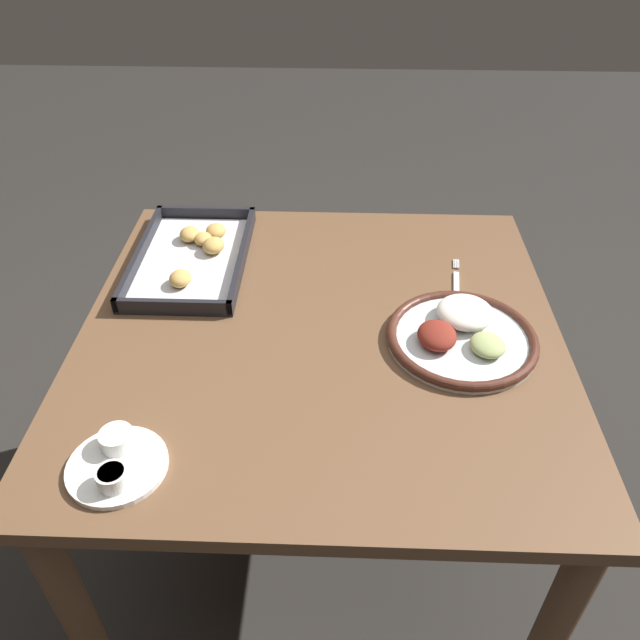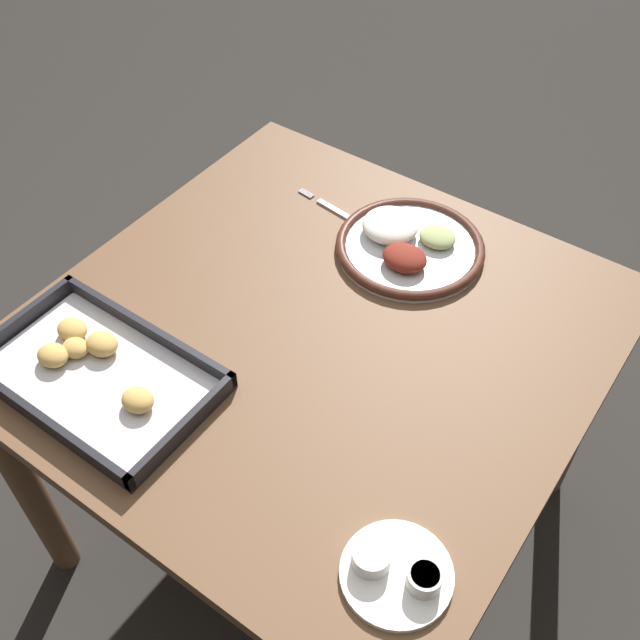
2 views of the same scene
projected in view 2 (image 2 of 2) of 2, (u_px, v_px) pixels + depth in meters
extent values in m
plane|color=#282623|center=(317.00, 519.00, 1.84)|extent=(8.00, 8.00, 0.00)
cube|color=brown|center=(316.00, 335.00, 1.33)|extent=(0.94, 0.95, 0.03)
cylinder|color=brown|center=(582.00, 405.00, 1.66)|extent=(0.06, 0.06, 0.67)
cylinder|color=brown|center=(281.00, 255.00, 1.99)|extent=(0.06, 0.06, 0.67)
cylinder|color=brown|center=(27.00, 486.00, 1.52)|extent=(0.06, 0.06, 0.67)
cylinder|color=silver|center=(410.00, 249.00, 1.46)|extent=(0.29, 0.29, 0.01)
torus|color=#472319|center=(410.00, 246.00, 1.45)|extent=(0.29, 0.29, 0.02)
ellipsoid|color=white|center=(390.00, 225.00, 1.47)|extent=(0.11, 0.11, 0.04)
ellipsoid|color=maroon|center=(405.00, 258.00, 1.41)|extent=(0.09, 0.07, 0.03)
ellipsoid|color=#9EAD6B|center=(437.00, 237.00, 1.45)|extent=(0.07, 0.07, 0.03)
cube|color=silver|center=(344.00, 215.00, 1.53)|extent=(0.14, 0.03, 0.00)
cylinder|color=silver|center=(308.00, 192.00, 1.58)|extent=(0.04, 0.01, 0.00)
cylinder|color=silver|center=(307.00, 193.00, 1.58)|extent=(0.04, 0.01, 0.00)
cylinder|color=silver|center=(306.00, 194.00, 1.58)|extent=(0.04, 0.01, 0.00)
cylinder|color=silver|center=(305.00, 195.00, 1.58)|extent=(0.04, 0.01, 0.00)
cylinder|color=white|center=(396.00, 574.00, 1.01)|extent=(0.16, 0.16, 0.01)
cylinder|color=silver|center=(371.00, 557.00, 1.01)|extent=(0.05, 0.05, 0.03)
cylinder|color=#593319|center=(372.00, 553.00, 1.00)|extent=(0.04, 0.04, 0.01)
cylinder|color=silver|center=(424.00, 579.00, 0.99)|extent=(0.05, 0.05, 0.03)
cylinder|color=#B22819|center=(425.00, 575.00, 0.98)|extent=(0.04, 0.04, 0.01)
cube|color=black|center=(99.00, 378.00, 1.24)|extent=(0.40, 0.25, 0.01)
cube|color=silver|center=(98.00, 377.00, 1.24)|extent=(0.37, 0.23, 0.00)
cube|color=black|center=(146.00, 329.00, 1.30)|extent=(0.40, 0.01, 0.03)
cube|color=black|center=(41.00, 419.00, 1.17)|extent=(0.40, 0.01, 0.03)
cube|color=black|center=(183.00, 428.00, 1.16)|extent=(0.01, 0.25, 0.03)
cube|color=black|center=(20.00, 322.00, 1.31)|extent=(0.01, 0.25, 0.03)
ellipsoid|color=tan|center=(53.00, 355.00, 1.25)|extent=(0.06, 0.05, 0.03)
ellipsoid|color=tan|center=(72.00, 330.00, 1.29)|extent=(0.06, 0.05, 0.03)
ellipsoid|color=tan|center=(138.00, 400.00, 1.19)|extent=(0.06, 0.05, 0.03)
ellipsoid|color=tan|center=(75.00, 348.00, 1.27)|extent=(0.05, 0.04, 0.03)
ellipsoid|color=tan|center=(102.00, 344.00, 1.27)|extent=(0.06, 0.05, 0.03)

